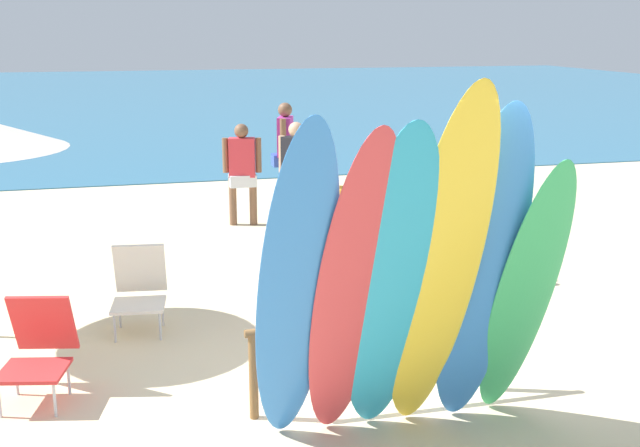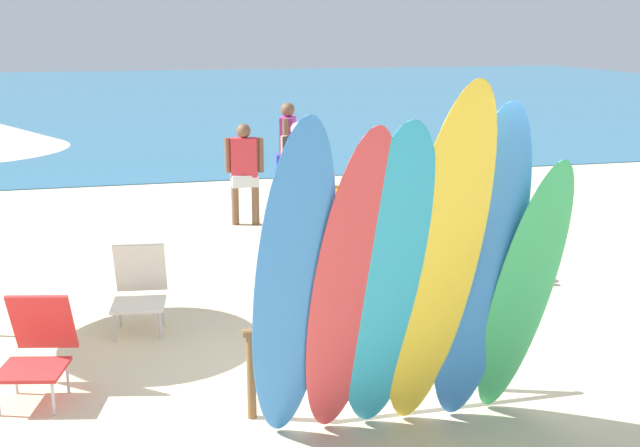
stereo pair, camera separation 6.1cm
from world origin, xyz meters
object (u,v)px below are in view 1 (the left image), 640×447
Objects in this scene: surfboard_blue_0 at (295,295)px; beachgoer_by_water at (296,169)px; beachgoer_photographing at (324,229)px; beach_chair_red at (139,286)px; surfboard_green_5 at (524,295)px; surfboard_yellow_3 at (440,273)px; surfboard_blue_4 at (482,275)px; beachgoer_near_rack at (285,146)px; beachgoer_midbeach at (242,167)px; surfboard_teal_2 at (390,291)px; beachgoer_strolling at (417,198)px; surfboard_red_1 at (352,296)px; surfboard_rack at (378,340)px; beach_chair_blue at (39,346)px.

beachgoer_by_water is (1.36, 6.16, -0.31)m from surfboard_blue_0.
beachgoer_photographing is 1.95m from beach_chair_red.
surfboard_yellow_3 is at bearing -172.27° from surfboard_green_5.
beachgoer_near_rack is (0.23, 7.85, -0.26)m from surfboard_blue_4.
surfboard_teal_2 is at bearing -77.79° from beachgoer_midbeach.
surfboard_blue_0 is 1.53× the size of beachgoer_near_rack.
beachgoer_strolling is 2.00× the size of beach_chair_red.
surfboard_red_1 is 0.95m from surfboard_blue_4.
beachgoer_by_water is (-0.90, 2.47, -0.05)m from beachgoer_strolling.
beachgoer_strolling is at bearing 69.08° from surfboard_teal_2.
beachgoer_strolling is at bearing -49.51° from beachgoer_midbeach.
surfboard_rack is 3.34m from beachgoer_strolling.
surfboard_green_5 is (0.71, 0.13, -0.27)m from surfboard_yellow_3.
beachgoer_near_rack is 2.05× the size of beach_chair_blue.
surfboard_red_1 is at bearing -22.58° from beach_chair_blue.
surfboard_blue_0 reaches higher than surfboard_green_5.
beachgoer_photographing is 0.91× the size of beachgoer_strolling.
beachgoer_near_rack is (1.18, 7.91, -0.21)m from surfboard_red_1.
beachgoer_strolling is at bearing 56.76° from surfboard_blue_0.
surfboard_red_1 is 1.49× the size of beachgoer_near_rack.
surfboard_blue_4 is at bearing 137.27° from beachgoer_by_water.
surfboard_red_1 reaches higher than surfboard_green_5.
beachgoer_near_rack is 7.23m from beach_chair_blue.
surfboard_teal_2 is 1.16× the size of surfboard_green_5.
surfboard_blue_4 is at bearing -1.45° from surfboard_red_1.
surfboard_green_5 is at bearing -68.87° from beachgoer_midbeach.
surfboard_teal_2 is at bearing -2.71° from surfboard_blue_0.
surfboard_red_1 is at bearing -169.30° from beachgoer_near_rack.
surfboard_blue_4 reaches higher than surfboard_rack.
surfboard_yellow_3 is at bearing -75.01° from beachgoer_midbeach.
surfboard_teal_2 reaches higher than beachgoer_strolling.
surfboard_red_1 is 0.61m from surfboard_yellow_3.
surfboard_red_1 reaches higher than surfboard_rack.
surfboard_rack is 1.37× the size of beachgoer_photographing.
surfboard_red_1 is (-0.43, -0.73, 0.65)m from surfboard_rack.
surfboard_teal_2 is 3.06× the size of beach_chair_red.
surfboard_red_1 is 4.16m from beachgoer_strolling.
beach_chair_red is at bearing 130.13° from surfboard_rack.
surfboard_blue_0 reaches higher than beachgoer_photographing.
beachgoer_midbeach is 5.75m from beach_chair_blue.
surfboard_blue_4 is at bearing -162.49° from beachgoer_near_rack.
beach_chair_blue reaches higher than surfboard_rack.
surfboard_blue_4 is at bearing -71.88° from beachgoer_midbeach.
beachgoer_photographing reaches higher than beach_chair_blue.
surfboard_teal_2 is at bearing -178.31° from surfboard_green_5.
surfboard_blue_4 is 2.88m from beachgoer_photographing.
surfboard_yellow_3 is 1.09× the size of surfboard_blue_4.
beachgoer_strolling is (1.45, 2.98, 0.43)m from surfboard_rack.
surfboard_blue_0 is 1.33m from surfboard_blue_4.
surfboard_red_1 is 0.90× the size of surfboard_yellow_3.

